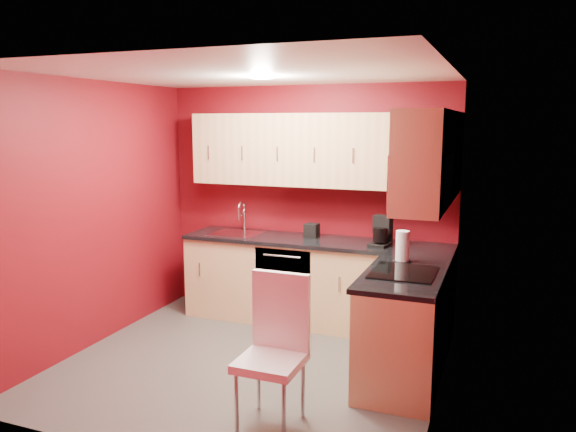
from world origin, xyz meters
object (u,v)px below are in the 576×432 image
Objects in this scene: microwave at (421,181)px; coffee_maker at (380,231)px; dining_chair at (270,354)px; napkin_holder at (312,231)px; sink at (237,230)px; paper_towel at (402,246)px.

microwave is 1.21m from coffee_maker.
coffee_maker reaches higher than dining_chair.
dining_chair is at bearing -78.69° from napkin_holder.
dining_chair is (-0.83, -1.05, -1.13)m from microwave.
sink reaches higher than coffee_maker.
sink is 0.84m from napkin_holder.
microwave is at bearing -25.60° from sink.
dining_chair reaches higher than napkin_holder.
sink is 1.76× the size of coffee_maker.
microwave is at bearing -40.33° from napkin_holder.
dining_chair is (0.42, -2.11, -0.45)m from napkin_holder.
microwave is 2.80× the size of paper_towel.
napkin_holder is (0.84, 0.06, 0.04)m from sink.
sink is 0.49× the size of dining_chair.
coffee_maker is 2.07m from dining_chair.
microwave is at bearing 51.76° from dining_chair.
coffee_maker is (-0.50, 0.92, -0.60)m from microwave.
sink is at bearing 161.71° from paper_towel.
microwave is 0.72× the size of dining_chair.
coffee_maker reaches higher than napkin_holder.
microwave reaches higher than paper_towel.
sink is 2.44m from dining_chair.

